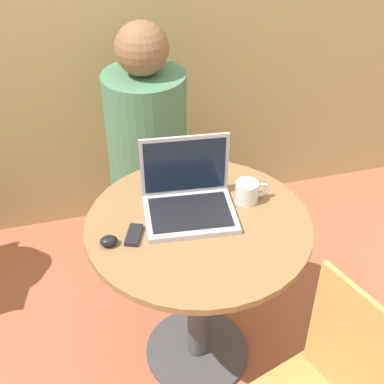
% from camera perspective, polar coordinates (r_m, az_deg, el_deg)
% --- Properties ---
extents(ground_plane, '(12.00, 12.00, 0.00)m').
position_cam_1_polar(ground_plane, '(2.46, 0.57, -16.65)').
color(ground_plane, '#B26042').
extents(round_table, '(0.81, 0.81, 0.75)m').
position_cam_1_polar(round_table, '(2.04, 0.66, -7.48)').
color(round_table, '#4C4C51').
rests_on(round_table, ground_plane).
extents(laptop, '(0.35, 0.29, 0.26)m').
position_cam_1_polar(laptop, '(1.93, -0.40, -0.59)').
color(laptop, '#B7B7BC').
rests_on(laptop, round_table).
extents(cell_phone, '(0.08, 0.11, 0.02)m').
position_cam_1_polar(cell_phone, '(1.86, -6.21, -4.57)').
color(cell_phone, black).
rests_on(cell_phone, round_table).
extents(computer_mouse, '(0.06, 0.05, 0.03)m').
position_cam_1_polar(computer_mouse, '(1.83, -8.87, -5.19)').
color(computer_mouse, black).
rests_on(computer_mouse, round_table).
extents(coffee_cup, '(0.13, 0.09, 0.08)m').
position_cam_1_polar(coffee_cup, '(1.99, 6.00, 0.03)').
color(coffee_cup, white).
rests_on(coffee_cup, round_table).
extents(person_seated, '(0.38, 0.58, 1.25)m').
position_cam_1_polar(person_seated, '(2.62, -4.82, 2.96)').
color(person_seated, brown).
rests_on(person_seated, ground_plane).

